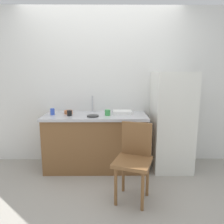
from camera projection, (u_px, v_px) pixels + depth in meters
name	position (u px, v px, depth m)	size (l,w,h in m)	color
ground_plane	(99.00, 189.00, 2.69)	(8.00, 8.00, 0.00)	#9E998E
back_wall	(101.00, 87.00, 3.44)	(4.80, 0.10, 2.47)	silver
cabinet_base	(96.00, 143.00, 3.25)	(1.50, 0.60, 0.80)	brown
countertop	(95.00, 116.00, 3.17)	(1.54, 0.64, 0.04)	#B7B7BC
faucet	(92.00, 104.00, 3.39)	(0.02, 0.02, 0.26)	#B7B7BC
refrigerator	(171.00, 121.00, 3.19)	(0.56, 0.61, 1.48)	silver
chair	(134.00, 158.00, 2.43)	(0.51, 0.51, 0.89)	brown
dish_tray	(122.00, 112.00, 3.23)	(0.28, 0.20, 0.05)	white
terracotta_bowl	(68.00, 112.00, 3.24)	(0.13, 0.13, 0.05)	#C67042
hotplate	(93.00, 116.00, 3.02)	(0.17, 0.17, 0.02)	#2D2D2D
cup_green	(108.00, 113.00, 3.10)	(0.08, 0.08, 0.08)	green
cup_black	(69.00, 113.00, 3.08)	(0.07, 0.07, 0.08)	black
cup_blue	(52.00, 112.00, 3.15)	(0.06, 0.06, 0.10)	blue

